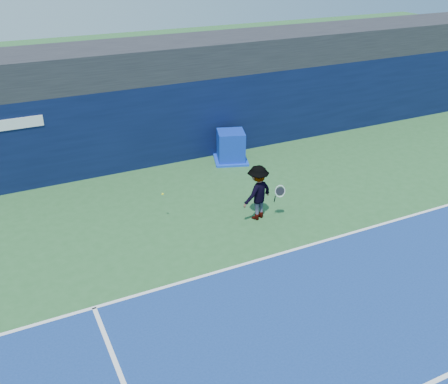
% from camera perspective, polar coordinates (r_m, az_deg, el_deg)
% --- Properties ---
extents(ground, '(80.00, 80.00, 0.00)m').
position_cam_1_polar(ground, '(11.70, 14.46, -14.26)').
color(ground, '#295C2D').
rests_on(ground, ground).
extents(baseline, '(24.00, 0.10, 0.01)m').
position_cam_1_polar(baseline, '(13.56, 6.44, -7.02)').
color(baseline, white).
rests_on(baseline, ground).
extents(stadium_band, '(36.00, 3.00, 1.20)m').
position_cam_1_polar(stadium_band, '(19.35, -6.85, 14.96)').
color(stadium_band, black).
rests_on(stadium_band, back_wall_assembly).
extents(back_wall_assembly, '(36.00, 1.03, 3.00)m').
position_cam_1_polar(back_wall_assembly, '(18.99, -5.48, 8.22)').
color(back_wall_assembly, black).
rests_on(back_wall_assembly, ground).
extents(equipment_cart, '(1.56, 1.56, 1.18)m').
position_cam_1_polar(equipment_cart, '(18.86, 0.79, 5.09)').
color(equipment_cart, '#0B28A5').
rests_on(equipment_cart, ground).
extents(tennis_player, '(1.37, 0.97, 1.70)m').
position_cam_1_polar(tennis_player, '(14.79, 3.87, -0.06)').
color(tennis_player, white).
rests_on(tennis_player, ground).
extents(tennis_ball, '(0.07, 0.07, 0.07)m').
position_cam_1_polar(tennis_ball, '(14.75, -7.03, -0.22)').
color(tennis_ball, '#C9D918').
rests_on(tennis_ball, ground).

